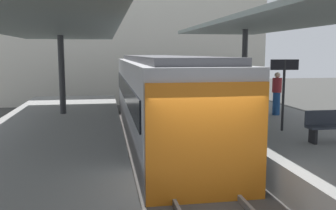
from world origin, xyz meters
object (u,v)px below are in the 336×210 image
object	(u,v)px
platform_bench	(331,125)
passenger_near_bench	(277,93)
platform_sign	(284,79)
commuter_train	(161,97)

from	to	relation	value
platform_bench	passenger_near_bench	distance (m)	4.49
platform_sign	passenger_near_bench	size ratio (longest dim) A/B	1.32
platform_bench	platform_sign	distance (m)	2.08
commuter_train	passenger_near_bench	world-z (taller)	commuter_train
commuter_train	platform_sign	world-z (taller)	commuter_train
commuter_train	platform_bench	distance (m)	6.37
platform_sign	passenger_near_bench	bearing A→B (deg)	67.70
platform_bench	passenger_near_bench	size ratio (longest dim) A/B	0.84
commuter_train	platform_sign	distance (m)	4.83
platform_sign	commuter_train	bearing A→B (deg)	134.14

